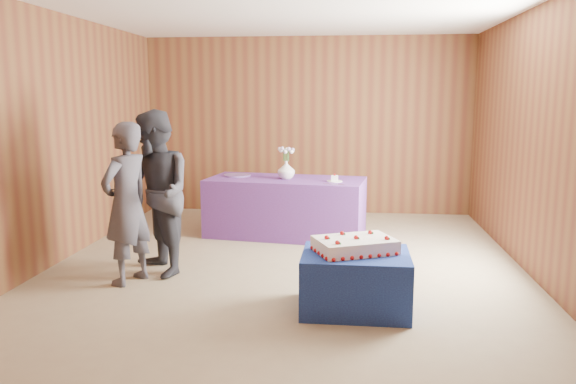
# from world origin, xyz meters

# --- Properties ---
(ground) EXTENTS (6.00, 6.00, 0.00)m
(ground) POSITION_xyz_m (0.00, 0.00, 0.00)
(ground) COLOR gray
(ground) RESTS_ON ground
(room_shell) EXTENTS (5.04, 6.04, 2.72)m
(room_shell) POSITION_xyz_m (0.00, 0.00, 1.80)
(room_shell) COLOR brown
(room_shell) RESTS_ON ground
(cake_table) EXTENTS (0.91, 0.71, 0.50)m
(cake_table) POSITION_xyz_m (0.72, -1.09, 0.25)
(cake_table) COLOR #1B3C97
(cake_table) RESTS_ON ground
(serving_table) EXTENTS (2.10, 1.15, 0.75)m
(serving_table) POSITION_xyz_m (-0.16, 1.44, 0.38)
(serving_table) COLOR #5D328A
(serving_table) RESTS_ON ground
(sheet_cake) EXTENTS (0.80, 0.69, 0.16)m
(sheet_cake) POSITION_xyz_m (0.71, -1.05, 0.56)
(sheet_cake) COLOR white
(sheet_cake) RESTS_ON cake_table
(vase) EXTENTS (0.27, 0.27, 0.23)m
(vase) POSITION_xyz_m (-0.15, 1.42, 0.87)
(vase) COLOR silver
(vase) RESTS_ON serving_table
(flower_spray) EXTENTS (0.22, 0.22, 0.16)m
(flower_spray) POSITION_xyz_m (-0.15, 1.42, 1.12)
(flower_spray) COLOR #315D25
(flower_spray) RESTS_ON vase
(platter) EXTENTS (0.42, 0.42, 0.02)m
(platter) POSITION_xyz_m (-0.83, 1.61, 0.76)
(platter) COLOR #6E4B97
(platter) RESTS_ON serving_table
(plate) EXTENTS (0.23, 0.23, 0.01)m
(plate) POSITION_xyz_m (0.48, 1.24, 0.76)
(plate) COLOR white
(plate) RESTS_ON serving_table
(cake_slice) EXTENTS (0.08, 0.07, 0.09)m
(cake_slice) POSITION_xyz_m (0.48, 1.24, 0.80)
(cake_slice) COLOR white
(cake_slice) RESTS_ON plate
(knife) EXTENTS (0.26, 0.08, 0.00)m
(knife) POSITION_xyz_m (0.47, 1.02, 0.75)
(knife) COLOR #B8B8BC
(knife) RESTS_ON serving_table
(guest_left) EXTENTS (0.56, 0.67, 1.57)m
(guest_left) POSITION_xyz_m (-1.47, -0.61, 0.78)
(guest_left) COLOR #3E3C47
(guest_left) RESTS_ON ground
(guest_right) EXTENTS (1.01, 1.03, 1.68)m
(guest_right) POSITION_xyz_m (-1.27, -0.33, 0.84)
(guest_right) COLOR #2F3038
(guest_right) RESTS_ON ground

